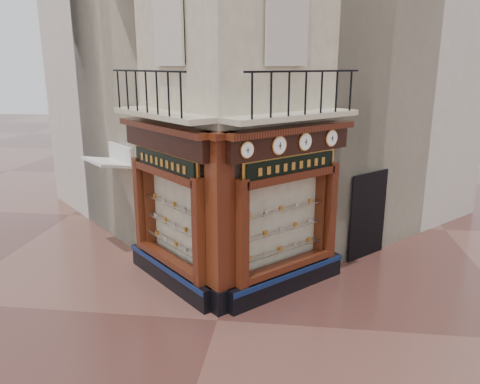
% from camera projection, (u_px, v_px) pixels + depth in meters
% --- Properties ---
extents(ground, '(80.00, 80.00, 0.00)m').
position_uv_depth(ground, '(217.00, 320.00, 9.99)').
color(ground, '#4A2822').
rests_on(ground, ground).
extents(main_building, '(11.31, 11.31, 12.00)m').
position_uv_depth(main_building, '(249.00, 40.00, 14.30)').
color(main_building, beige).
rests_on(main_building, ground).
extents(neighbour_left, '(11.31, 11.31, 11.00)m').
position_uv_depth(neighbour_left, '(188.00, 58.00, 17.10)').
color(neighbour_left, beige).
rests_on(neighbour_left, ground).
extents(neighbour_right, '(11.31, 11.31, 11.00)m').
position_uv_depth(neighbour_right, '(325.00, 58.00, 16.51)').
color(neighbour_right, beige).
rests_on(neighbour_right, ground).
extents(shopfront_left, '(2.86, 2.86, 3.98)m').
position_uv_depth(shopfront_left, '(169.00, 208.00, 11.14)').
color(shopfront_left, black).
rests_on(shopfront_left, ground).
extents(shopfront_right, '(2.86, 2.86, 3.98)m').
position_uv_depth(shopfront_right, '(288.00, 213.00, 10.80)').
color(shopfront_right, black).
rests_on(shopfront_right, ground).
extents(corner_pilaster, '(0.85, 0.85, 3.98)m').
position_uv_depth(corner_pilaster, '(220.00, 227.00, 9.95)').
color(corner_pilaster, black).
rests_on(corner_pilaster, ground).
extents(balcony, '(5.94, 2.97, 1.03)m').
position_uv_depth(balcony, '(226.00, 115.00, 10.30)').
color(balcony, beige).
rests_on(balcony, ground).
extents(clock_a, '(0.28, 0.28, 0.35)m').
position_uv_depth(clock_a, '(247.00, 150.00, 9.42)').
color(clock_a, '#CB9043').
rests_on(clock_a, ground).
extents(clock_b, '(0.32, 0.32, 0.41)m').
position_uv_depth(clock_b, '(279.00, 145.00, 9.94)').
color(clock_b, '#CB9043').
rests_on(clock_b, ground).
extents(clock_c, '(0.32, 0.32, 0.40)m').
position_uv_depth(clock_c, '(305.00, 142.00, 10.40)').
color(clock_c, '#CB9043').
rests_on(clock_c, ground).
extents(clock_d, '(0.32, 0.32, 0.40)m').
position_uv_depth(clock_d, '(331.00, 138.00, 10.92)').
color(clock_d, '#CB9043').
rests_on(clock_d, ground).
extents(awning, '(1.67, 1.67, 0.23)m').
position_uv_depth(awning, '(113.00, 250.00, 13.81)').
color(awning, silver).
rests_on(awning, ground).
extents(signboard_left, '(2.07, 2.07, 0.55)m').
position_uv_depth(signboard_left, '(164.00, 162.00, 10.79)').
color(signboard_left, gold).
rests_on(signboard_left, ground).
extents(signboard_right, '(2.03, 2.03, 0.54)m').
position_uv_depth(signboard_right, '(291.00, 166.00, 10.45)').
color(signboard_right, gold).
rests_on(signboard_right, ground).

